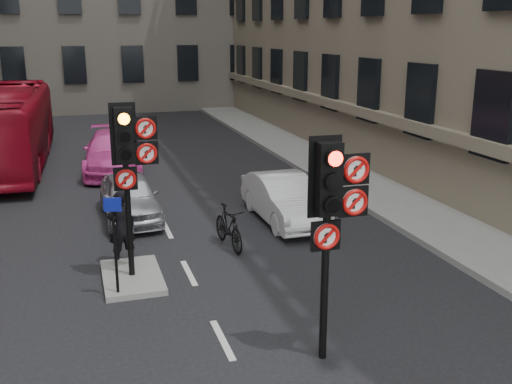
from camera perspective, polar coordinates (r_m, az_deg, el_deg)
pavement_right at (r=21.63m, az=9.00°, el=1.72°), size 3.00×50.00×0.16m
centre_island at (r=12.92m, az=-11.70°, el=-7.93°), size 1.20×2.00×0.12m
signal_near at (r=9.01m, az=7.32°, el=-0.98°), size 0.91×0.40×3.58m
signal_far at (r=12.14m, az=-11.97°, el=3.64°), size 0.91×0.40×3.58m
car_silver at (r=16.80m, az=-11.95°, el=-0.45°), size 1.56×3.69×1.25m
car_white at (r=16.25m, az=2.69°, el=-0.63°), size 1.39×3.85×1.26m
car_pink at (r=22.55m, az=-13.45°, el=3.72°), size 2.45×5.14×1.45m
bus_red at (r=24.44m, az=-22.55°, el=5.69°), size 2.90×10.84×3.00m
motorcycle at (r=14.32m, az=-2.63°, el=-3.35°), size 0.67×1.75×1.03m
motorcyclist at (r=13.57m, az=-12.68°, el=-3.28°), size 0.69×0.52×1.70m
info_sign at (r=11.68m, az=-13.36°, el=-3.73°), size 0.33×0.13×1.93m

